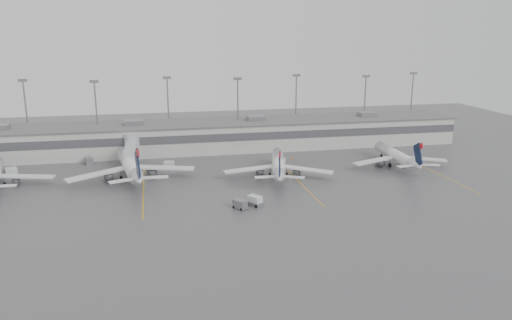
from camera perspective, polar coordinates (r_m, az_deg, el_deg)
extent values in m
plane|color=#4C4C4F|center=(91.65, -1.80, -6.97)|extent=(260.00, 260.00, 0.00)
cube|color=#B4B4AE|center=(145.81, -5.81, 2.73)|extent=(150.00, 16.00, 8.00)
cube|color=#47474C|center=(137.77, -5.46, 2.47)|extent=(150.00, 0.15, 2.20)
cube|color=#606060|center=(145.04, -5.85, 4.30)|extent=(152.00, 17.00, 0.30)
cube|color=slate|center=(158.01, 12.55, 5.14)|extent=(5.00, 4.00, 1.30)
cylinder|color=gray|center=(157.36, -24.73, 4.57)|extent=(0.44, 0.44, 20.00)
cube|color=slate|center=(156.16, -25.13, 8.25)|extent=(2.40, 0.50, 0.80)
cylinder|color=gray|center=(146.74, -17.72, 4.58)|extent=(0.44, 0.44, 20.00)
cube|color=slate|center=(145.45, -18.02, 8.54)|extent=(2.40, 0.50, 0.80)
cylinder|color=gray|center=(153.42, -9.98, 5.45)|extent=(0.44, 0.44, 20.00)
cube|color=slate|center=(152.19, -10.15, 9.25)|extent=(2.40, 0.50, 0.80)
cylinder|color=gray|center=(148.01, -2.08, 5.34)|extent=(0.44, 0.44, 20.00)
cube|color=slate|center=(146.73, -2.12, 9.27)|extent=(2.40, 0.50, 0.80)
cylinder|color=gray|center=(159.72, 4.58, 5.98)|extent=(0.44, 0.44, 20.00)
cube|color=slate|center=(158.54, 4.65, 9.62)|extent=(2.40, 0.50, 0.80)
cylinder|color=gray|center=(159.62, 12.28, 5.69)|extent=(0.44, 0.44, 20.00)
cube|color=slate|center=(158.44, 12.48, 9.33)|extent=(2.40, 0.50, 0.80)
cylinder|color=gray|center=(175.17, 17.31, 6.12)|extent=(0.44, 0.44, 20.00)
cube|color=slate|center=(174.09, 17.57, 9.44)|extent=(2.40, 0.50, 0.80)
cylinder|color=#A2A5A8|center=(137.48, -13.96, 1.44)|extent=(4.00, 4.00, 7.00)
cube|color=#A2A5A8|center=(130.97, -14.07, 1.16)|extent=(2.80, 13.00, 2.60)
cube|color=#A2A5A8|center=(123.67, -14.18, 0.37)|extent=(3.40, 2.40, 3.00)
cylinder|color=gray|center=(124.39, -14.10, -0.92)|extent=(0.70, 0.70, 2.80)
cube|color=black|center=(124.67, -14.07, -1.39)|extent=(2.20, 1.20, 0.70)
cube|color=#D6A00C|center=(113.15, -12.73, -3.11)|extent=(0.25, 40.00, 0.01)
cube|color=#D6A00C|center=(117.60, 4.57, -2.12)|extent=(0.25, 40.00, 0.01)
cube|color=#D6A00C|center=(131.55, 19.37, -1.11)|extent=(0.25, 40.00, 0.01)
cube|color=white|center=(122.92, -24.78, -1.71)|extent=(12.37, 3.92, 0.33)
cylinder|color=black|center=(124.35, -26.80, -2.51)|extent=(0.61, 1.09, 1.03)
cylinder|color=white|center=(121.03, -14.28, -0.45)|extent=(7.04, 24.12, 3.26)
cone|color=white|center=(134.05, -14.99, 0.94)|extent=(3.70, 3.52, 3.26)
cone|color=white|center=(107.07, -13.32, -2.09)|extent=(4.09, 5.88, 3.26)
cube|color=white|center=(117.75, -17.73, -1.55)|extent=(13.85, 8.97, 0.38)
cube|color=white|center=(119.39, -10.45, -0.87)|extent=(14.39, 4.95, 0.38)
cube|color=black|center=(105.72, -13.38, -0.53)|extent=(1.30, 6.09, 7.11)
cube|color=#AD0D18|center=(103.68, -13.36, 0.79)|extent=(0.67, 2.22, 2.06)
cylinder|color=black|center=(131.14, -14.73, -0.59)|extent=(0.53, 1.03, 0.98)
cylinder|color=black|center=(119.42, -15.15, -2.03)|extent=(0.67, 1.26, 1.20)
cylinder|color=black|center=(119.91, -12.99, -1.83)|extent=(0.67, 1.26, 1.20)
cylinder|color=white|center=(119.62, 2.54, -0.37)|extent=(7.55, 21.15, 2.87)
cone|color=white|center=(131.11, 2.43, 0.96)|extent=(3.40, 3.26, 2.87)
cone|color=white|center=(107.27, 2.69, -1.92)|extent=(3.88, 5.31, 2.87)
cube|color=white|center=(117.26, -0.70, -1.05)|extent=(12.60, 3.55, 0.33)
cube|color=white|center=(117.58, 5.83, -1.09)|extent=(11.93, 8.54, 0.33)
cube|color=black|center=(106.05, 2.72, -0.55)|extent=(1.50, 5.31, 6.26)
cube|color=#AD0D18|center=(104.23, 2.75, 0.59)|extent=(0.72, 1.95, 1.82)
cylinder|color=black|center=(128.56, 2.45, -0.44)|extent=(0.52, 0.91, 0.86)
cylinder|color=black|center=(118.37, 1.58, -1.70)|extent=(0.66, 1.12, 1.05)
cylinder|color=black|center=(118.46, 3.52, -1.71)|extent=(0.66, 1.12, 1.05)
cylinder|color=white|center=(133.41, 15.56, 0.61)|extent=(3.86, 20.29, 2.75)
cone|color=white|center=(143.56, 13.73, 1.69)|extent=(2.89, 2.72, 2.75)
cone|color=white|center=(122.67, 17.86, -0.58)|extent=(3.00, 4.73, 2.75)
cube|color=white|center=(128.81, 13.38, -0.07)|extent=(12.13, 5.35, 0.32)
cube|color=white|center=(134.09, 18.48, 0.14)|extent=(11.98, 6.53, 0.32)
cube|color=black|center=(121.64, 18.05, 0.58)|extent=(0.56, 5.17, 6.00)
cube|color=#AD0D18|center=(120.08, 18.38, 1.55)|extent=(0.38, 1.87, 1.74)
cylinder|color=black|center=(141.29, 14.15, 0.49)|extent=(0.37, 0.84, 0.83)
cylinder|color=black|center=(131.56, 15.05, -0.55)|extent=(0.47, 1.03, 1.01)
cylinder|color=black|center=(133.13, 16.57, -0.48)|extent=(0.47, 1.03, 1.01)
cube|color=silver|center=(99.05, -0.13, -4.67)|extent=(2.98, 3.16, 2.02)
cube|color=slate|center=(99.26, -0.13, -5.01)|extent=(3.43, 3.66, 0.79)
cylinder|color=black|center=(99.35, -0.96, -5.04)|extent=(0.58, 0.65, 0.63)
cylinder|color=black|center=(100.62, -0.28, -4.78)|extent=(0.58, 0.65, 0.63)
cylinder|color=black|center=(97.95, 0.02, -5.33)|extent=(0.58, 0.65, 0.63)
cylinder|color=black|center=(99.24, 0.70, -5.06)|extent=(0.58, 0.65, 0.63)
cube|color=slate|center=(97.40, -1.84, -5.06)|extent=(2.97, 3.19, 1.70)
cylinder|color=black|center=(97.78, -2.55, -5.40)|extent=(0.52, 0.58, 0.56)
cylinder|color=black|center=(97.48, -1.12, -5.45)|extent=(0.52, 0.58, 0.56)
cube|color=silver|center=(133.30, -26.21, -1.19)|extent=(3.14, 2.70, 1.88)
cube|color=silver|center=(127.69, -9.91, -0.54)|extent=(2.79, 2.15, 1.76)
cube|color=silver|center=(130.45, 2.84, -0.08)|extent=(2.42, 1.93, 1.50)
cube|color=slate|center=(136.65, -18.58, -0.10)|extent=(2.59, 3.27, 1.78)
cone|color=#DE6404|center=(128.92, -16.81, -1.07)|extent=(0.41, 0.41, 0.66)
cone|color=#DE6404|center=(134.67, 4.19, 0.20)|extent=(0.46, 0.46, 0.72)
cone|color=#DE6404|center=(143.21, 18.13, 0.35)|extent=(0.40, 0.40, 0.63)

